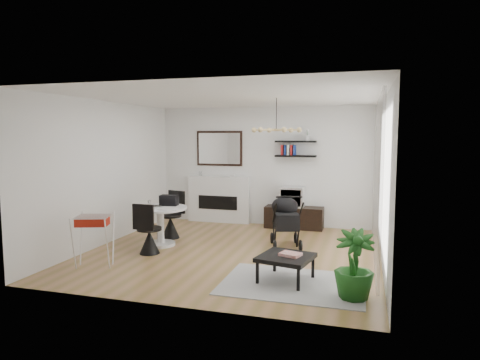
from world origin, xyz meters
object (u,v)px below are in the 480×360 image
(fireplace, at_px, (219,194))
(potted_plant, at_px, (354,265))
(drying_rack, at_px, (94,240))
(coffee_table, at_px, (286,258))
(crt_tv, at_px, (292,197))
(tv_console, at_px, (294,217))
(stroller, at_px, (285,223))
(dining_table, at_px, (160,220))

(fireplace, bearing_deg, potted_plant, -51.75)
(drying_rack, distance_m, coffee_table, 3.01)
(crt_tv, distance_m, drying_rack, 4.46)
(fireplace, height_order, crt_tv, fireplace)
(tv_console, distance_m, stroller, 1.61)
(tv_console, height_order, stroller, stroller)
(crt_tv, relative_size, drying_rack, 0.63)
(crt_tv, xyz_separation_m, drying_rack, (-2.52, -3.67, -0.27))
(coffee_table, bearing_deg, drying_rack, -176.65)
(dining_table, bearing_deg, potted_plant, -25.77)
(crt_tv, bearing_deg, stroller, -84.97)
(crt_tv, height_order, potted_plant, crt_tv)
(crt_tv, xyz_separation_m, coffee_table, (0.49, -3.49, -0.37))
(fireplace, distance_m, potted_plant, 5.18)
(fireplace, xyz_separation_m, drying_rack, (-0.74, -3.83, -0.25))
(crt_tv, height_order, coffee_table, crt_tv)
(dining_table, bearing_deg, stroller, 15.00)
(stroller, xyz_separation_m, coffee_table, (0.35, -1.90, -0.11))
(tv_console, height_order, drying_rack, drying_rack)
(dining_table, xyz_separation_m, drying_rack, (-0.41, -1.47, -0.05))
(crt_tv, bearing_deg, drying_rack, -124.47)
(potted_plant, bearing_deg, tv_console, 109.48)
(drying_rack, height_order, potted_plant, potted_plant)
(tv_console, relative_size, dining_table, 1.29)
(tv_console, bearing_deg, stroller, -86.64)
(tv_console, xyz_separation_m, drying_rack, (-2.56, -3.67, 0.19))
(stroller, xyz_separation_m, potted_plant, (1.29, -2.31, 0.00))
(crt_tv, height_order, dining_table, crt_tv)
(coffee_table, bearing_deg, tv_console, 97.23)
(tv_console, height_order, coffee_table, tv_console)
(fireplace, relative_size, stroller, 2.11)
(coffee_table, bearing_deg, dining_table, 153.48)
(drying_rack, relative_size, potted_plant, 0.93)
(drying_rack, relative_size, stroller, 0.80)
(tv_console, bearing_deg, potted_plant, -70.52)
(crt_tv, bearing_deg, fireplace, 174.83)
(dining_table, relative_size, drying_rack, 1.21)
(stroller, relative_size, potted_plant, 1.16)
(fireplace, relative_size, coffee_table, 2.61)
(fireplace, relative_size, tv_console, 1.69)
(stroller, bearing_deg, coffee_table, -96.97)
(fireplace, height_order, potted_plant, fireplace)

